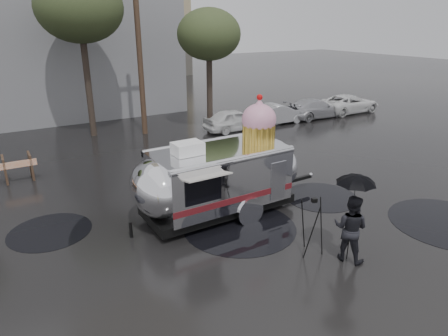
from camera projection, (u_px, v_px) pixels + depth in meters
ground at (256, 284)px, 9.29m from camera, size 120.00×120.00×0.00m
puddles at (299, 220)px, 12.26m from camera, size 13.38×8.58×0.01m
utility_pole at (139, 45)px, 20.16m from camera, size 1.60×0.28×9.00m
tree_mid at (79, 8)px, 19.17m from camera, size 4.20×4.20×8.03m
tree_right at (209, 35)px, 20.90m from camera, size 3.36×3.36×6.42m
parked_cars at (300, 109)px, 24.38m from camera, size 13.20×1.90×1.50m
airstream_trailer at (221, 174)px, 12.32m from camera, size 6.92×2.67×3.72m
person_right at (350, 228)px, 9.97m from camera, size 0.80×0.97×1.77m
umbrella_black at (355, 189)px, 9.61m from camera, size 1.17×1.17×2.35m
tripod at (313, 221)px, 10.21m from camera, size 0.63×0.64×1.59m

